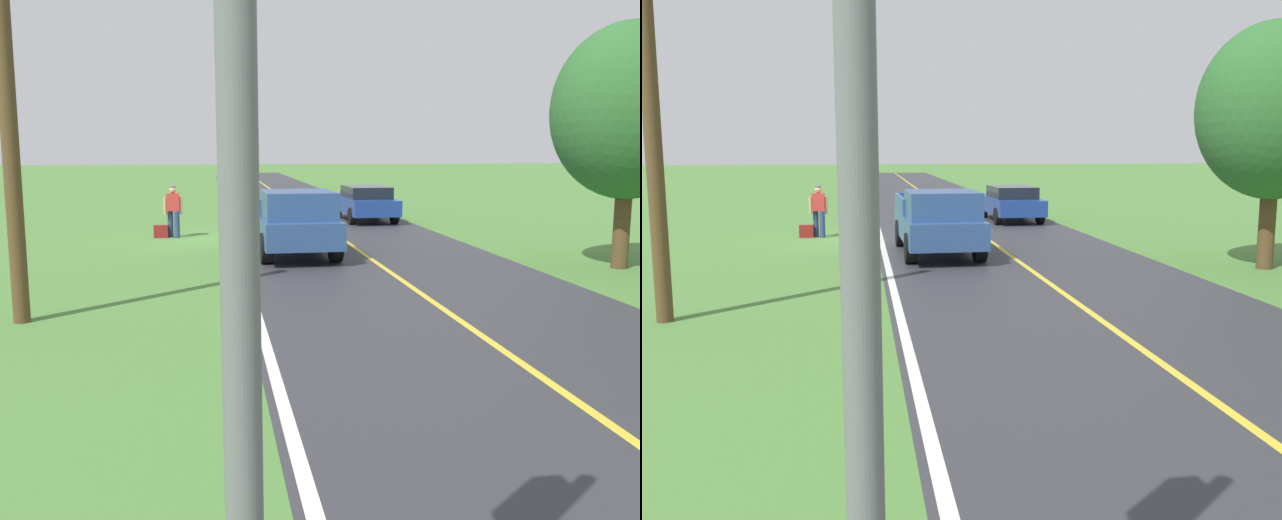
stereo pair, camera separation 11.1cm
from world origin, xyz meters
The scene contains 10 objects.
ground_plane centered at (0.00, 0.00, 0.00)m, with size 200.00×200.00×0.00m, color #4C7F38.
road_surface centered at (-4.36, 0.00, 0.00)m, with size 7.22×120.00×0.00m, color #333338.
lane_edge_line centered at (-0.93, 0.00, 0.01)m, with size 0.16×117.60×0.00m, color silver.
lane_centre_line centered at (-4.36, 0.00, 0.01)m, with size 0.14×117.60×0.00m, color gold.
hitchhiker_walking centered at (1.08, -0.86, 0.98)m, with size 0.62×0.51×1.75m.
suitcase_carried centered at (1.50, -0.78, 0.21)m, with size 0.20×0.46×0.42m, color maroon.
pickup_truck_passing centered at (-2.41, 3.55, 0.97)m, with size 2.18×5.44×1.82m.
tree_far_side_near centered at (-10.12, 7.00, 3.80)m, with size 3.67×3.67×5.93m.
sedan_near_oncoming centered at (-6.35, -5.11, 0.75)m, with size 2.01×4.44×1.41m.
utility_pole_roadside centered at (3.09, 10.48, 3.98)m, with size 0.28×0.28×7.96m, color brown.
Camera 1 is at (-0.16, 22.91, 2.97)m, focal length 39.67 mm.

